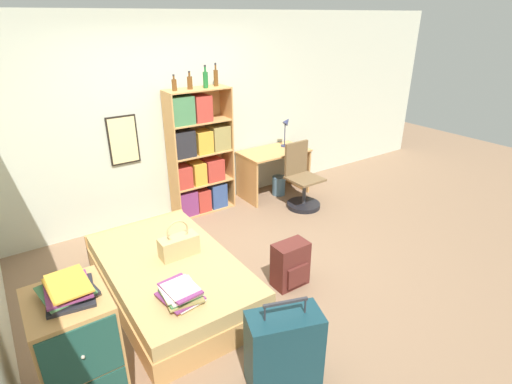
{
  "coord_description": "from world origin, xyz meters",
  "views": [
    {
      "loc": [
        -1.9,
        -3.12,
        2.54
      ],
      "look_at": [
        0.37,
        0.19,
        0.75
      ],
      "focal_mm": 28.0,
      "sensor_mm": 36.0,
      "label": 1
    }
  ],
  "objects_px": {
    "handbag": "(179,245)",
    "magazine_pile_on_dresser": "(68,290)",
    "dresser": "(78,353)",
    "bottle_green": "(174,85)",
    "bottle_brown": "(190,82)",
    "bottle_clear": "(206,79)",
    "suitcase": "(284,350)",
    "bed": "(171,277)",
    "bottle_blue": "(216,77)",
    "desk": "(274,165)",
    "bookcase": "(198,157)",
    "desk_chair": "(302,187)",
    "book_stack_on_bed": "(180,293)",
    "desk_lamp": "(286,126)",
    "backpack": "(291,265)",
    "waste_bin": "(279,186)"
  },
  "relations": [
    {
      "from": "handbag",
      "to": "magazine_pile_on_dresser",
      "type": "distance_m",
      "value": 1.43
    },
    {
      "from": "dresser",
      "to": "bottle_green",
      "type": "height_order",
      "value": "bottle_green"
    },
    {
      "from": "bottle_brown",
      "to": "bottle_clear",
      "type": "relative_size",
      "value": 0.78
    },
    {
      "from": "suitcase",
      "to": "magazine_pile_on_dresser",
      "type": "height_order",
      "value": "magazine_pile_on_dresser"
    },
    {
      "from": "bed",
      "to": "bottle_brown",
      "type": "relative_size",
      "value": 8.86
    },
    {
      "from": "suitcase",
      "to": "bottle_blue",
      "type": "bearing_deg",
      "value": 68.66
    },
    {
      "from": "dresser",
      "to": "bottle_blue",
      "type": "relative_size",
      "value": 3.15
    },
    {
      "from": "bottle_brown",
      "to": "desk",
      "type": "distance_m",
      "value": 1.79
    },
    {
      "from": "handbag",
      "to": "bottle_green",
      "type": "relative_size",
      "value": 1.97
    },
    {
      "from": "bed",
      "to": "bottle_clear",
      "type": "xyz_separation_m",
      "value": [
        1.23,
        1.44,
        1.61
      ]
    },
    {
      "from": "bookcase",
      "to": "desk_chair",
      "type": "distance_m",
      "value": 1.52
    },
    {
      "from": "bottle_green",
      "to": "book_stack_on_bed",
      "type": "bearing_deg",
      "value": -115.21
    },
    {
      "from": "bottle_brown",
      "to": "desk_lamp",
      "type": "xyz_separation_m",
      "value": [
        1.51,
        -0.04,
        -0.77
      ]
    },
    {
      "from": "bed",
      "to": "bottle_green",
      "type": "bearing_deg",
      "value": 60.76
    },
    {
      "from": "handbag",
      "to": "bottle_blue",
      "type": "height_order",
      "value": "bottle_blue"
    },
    {
      "from": "suitcase",
      "to": "bottle_blue",
      "type": "distance_m",
      "value": 3.51
    },
    {
      "from": "bottle_blue",
      "to": "desk",
      "type": "xyz_separation_m",
      "value": [
        0.84,
        -0.15,
        -1.32
      ]
    },
    {
      "from": "book_stack_on_bed",
      "to": "suitcase",
      "type": "bearing_deg",
      "value": -64.25
    },
    {
      "from": "suitcase",
      "to": "desk",
      "type": "relative_size",
      "value": 0.75
    },
    {
      "from": "bottle_brown",
      "to": "bottle_clear",
      "type": "xyz_separation_m",
      "value": [
        0.2,
        -0.04,
        0.02
      ]
    },
    {
      "from": "bottle_brown",
      "to": "backpack",
      "type": "xyz_separation_m",
      "value": [
        0.02,
        -2.04,
        -1.54
      ]
    },
    {
      "from": "bottle_clear",
      "to": "bottle_brown",
      "type": "bearing_deg",
      "value": 168.63
    },
    {
      "from": "handbag",
      "to": "backpack",
      "type": "distance_m",
      "value": 1.13
    },
    {
      "from": "bottle_green",
      "to": "bottle_blue",
      "type": "height_order",
      "value": "bottle_blue"
    },
    {
      "from": "bookcase",
      "to": "waste_bin",
      "type": "xyz_separation_m",
      "value": [
        1.23,
        -0.18,
        -0.65
      ]
    },
    {
      "from": "desk_chair",
      "to": "backpack",
      "type": "height_order",
      "value": "desk_chair"
    },
    {
      "from": "desk_chair",
      "to": "waste_bin",
      "type": "relative_size",
      "value": 3.19
    },
    {
      "from": "dresser",
      "to": "desk_chair",
      "type": "relative_size",
      "value": 0.98
    },
    {
      "from": "magazine_pile_on_dresser",
      "to": "bottle_blue",
      "type": "height_order",
      "value": "bottle_blue"
    },
    {
      "from": "bookcase",
      "to": "bottle_brown",
      "type": "xyz_separation_m",
      "value": [
        -0.05,
        0.0,
        0.98
      ]
    },
    {
      "from": "book_stack_on_bed",
      "to": "desk_lamp",
      "type": "relative_size",
      "value": 0.85
    },
    {
      "from": "waste_bin",
      "to": "bottle_clear",
      "type": "bearing_deg",
      "value": 172.65
    },
    {
      "from": "suitcase",
      "to": "dresser",
      "type": "relative_size",
      "value": 0.83
    },
    {
      "from": "suitcase",
      "to": "backpack",
      "type": "height_order",
      "value": "suitcase"
    },
    {
      "from": "bottle_green",
      "to": "bottle_clear",
      "type": "distance_m",
      "value": 0.41
    },
    {
      "from": "bookcase",
      "to": "desk",
      "type": "xyz_separation_m",
      "value": [
        1.17,
        -0.12,
        -0.32
      ]
    },
    {
      "from": "desk_chair",
      "to": "backpack",
      "type": "bearing_deg",
      "value": -133.76
    },
    {
      "from": "magazine_pile_on_dresser",
      "to": "backpack",
      "type": "distance_m",
      "value": 2.15
    },
    {
      "from": "handbag",
      "to": "desk",
      "type": "distance_m",
      "value": 2.52
    },
    {
      "from": "bed",
      "to": "backpack",
      "type": "relative_size",
      "value": 4.06
    },
    {
      "from": "dresser",
      "to": "bottle_blue",
      "type": "xyz_separation_m",
      "value": [
        2.41,
        2.31,
        1.35
      ]
    },
    {
      "from": "book_stack_on_bed",
      "to": "desk",
      "type": "height_order",
      "value": "desk"
    },
    {
      "from": "dresser",
      "to": "waste_bin",
      "type": "xyz_separation_m",
      "value": [
        3.31,
        2.1,
        -0.31
      ]
    },
    {
      "from": "bookcase",
      "to": "dresser",
      "type": "bearing_deg",
      "value": -132.36
    },
    {
      "from": "backpack",
      "to": "bottle_green",
      "type": "bearing_deg",
      "value": 96.21
    },
    {
      "from": "magazine_pile_on_dresser",
      "to": "bookcase",
      "type": "relative_size",
      "value": 0.23
    },
    {
      "from": "suitcase",
      "to": "bottle_green",
      "type": "relative_size",
      "value": 3.9
    },
    {
      "from": "bottle_clear",
      "to": "desk",
      "type": "height_order",
      "value": "bottle_clear"
    },
    {
      "from": "dresser",
      "to": "bottle_blue",
      "type": "height_order",
      "value": "bottle_blue"
    },
    {
      "from": "bookcase",
      "to": "desk_lamp",
      "type": "xyz_separation_m",
      "value": [
        1.46,
        -0.04,
        0.21
      ]
    }
  ]
}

